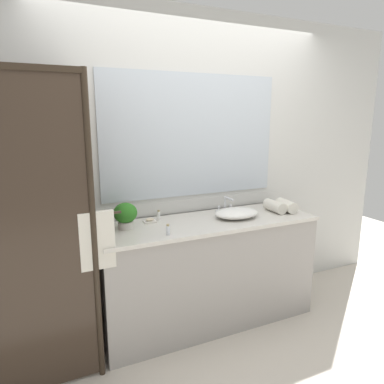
{
  "coord_description": "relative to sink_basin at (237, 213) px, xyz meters",
  "views": [
    {
      "loc": [
        -1.25,
        -2.39,
        1.72
      ],
      "look_at": [
        -0.15,
        0.0,
        1.15
      ],
      "focal_mm": 32.31,
      "sensor_mm": 36.0,
      "label": 1
    }
  ],
  "objects": [
    {
      "name": "ground_plane",
      "position": [
        -0.25,
        0.02,
        -0.94
      ],
      "size": [
        8.0,
        8.0,
        0.0
      ],
      "primitive_type": "plane",
      "color": "beige"
    },
    {
      "name": "wall_back_with_mirror",
      "position": [
        -0.25,
        0.36,
        0.37
      ],
      "size": [
        4.4,
        0.06,
        2.6
      ],
      "color": "silver",
      "rests_on": "ground_plane"
    },
    {
      "name": "vanity_cabinet",
      "position": [
        -0.25,
        0.03,
        -0.49
      ],
      "size": [
        1.8,
        0.58,
        0.9
      ],
      "color": "#9E9993",
      "rests_on": "ground_plane"
    },
    {
      "name": "shower_enclosure",
      "position": [
        -1.52,
        -0.17,
        0.09
      ],
      "size": [
        1.2,
        0.59,
        2.0
      ],
      "color": "#2D2319",
      "rests_on": "ground_plane"
    },
    {
      "name": "sink_basin",
      "position": [
        0.0,
        0.0,
        0.0
      ],
      "size": [
        0.38,
        0.28,
        0.08
      ],
      "primitive_type": "ellipsoid",
      "color": "white",
      "rests_on": "vanity_cabinet"
    },
    {
      "name": "faucet",
      "position": [
        0.0,
        0.18,
        0.01
      ],
      "size": [
        0.17,
        0.16,
        0.14
      ],
      "color": "silver",
      "rests_on": "vanity_cabinet"
    },
    {
      "name": "potted_plant",
      "position": [
        -0.91,
        0.1,
        0.07
      ],
      "size": [
        0.18,
        0.18,
        0.2
      ],
      "color": "beige",
      "rests_on": "vanity_cabinet"
    },
    {
      "name": "soap_dish",
      "position": [
        -0.7,
        0.17,
        -0.02
      ],
      "size": [
        0.1,
        0.07,
        0.04
      ],
      "color": "silver",
      "rests_on": "vanity_cabinet"
    },
    {
      "name": "amenity_bottle_shampoo",
      "position": [
        -0.62,
        0.19,
        0.0
      ],
      "size": [
        0.03,
        0.03,
        0.08
      ],
      "color": "white",
      "rests_on": "vanity_cabinet"
    },
    {
      "name": "amenity_bottle_lotion",
      "position": [
        -0.68,
        -0.17,
        -0.0
      ],
      "size": [
        0.03,
        0.03,
        0.08
      ],
      "color": "silver",
      "rests_on": "vanity_cabinet"
    },
    {
      "name": "rolled_towel_near_edge",
      "position": [
        0.51,
        -0.02,
        0.01
      ],
      "size": [
        0.13,
        0.24,
        0.1
      ],
      "primitive_type": "cylinder",
      "rotation": [
        1.57,
        0.0,
        -0.15
      ],
      "color": "silver",
      "rests_on": "vanity_cabinet"
    },
    {
      "name": "rolled_towel_middle",
      "position": [
        0.4,
        0.01,
        0.01
      ],
      "size": [
        0.1,
        0.22,
        0.1
      ],
      "primitive_type": "cylinder",
      "rotation": [
        1.57,
        0.0,
        0.01
      ],
      "color": "silver",
      "rests_on": "vanity_cabinet"
    }
  ]
}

